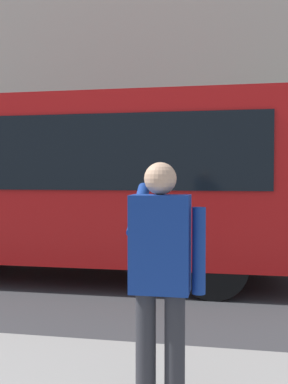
% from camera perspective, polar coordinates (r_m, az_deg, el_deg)
% --- Properties ---
extents(ground_plane, '(60.00, 60.00, 0.00)m').
position_cam_1_polar(ground_plane, '(7.98, 4.13, -10.68)').
color(ground_plane, '#38383A').
extents(building_facade_far, '(28.00, 1.55, 12.00)m').
position_cam_1_polar(building_facade_far, '(15.15, 7.27, 18.25)').
color(building_facade_far, beige).
rests_on(building_facade_far, ground_plane).
extents(red_bus, '(9.05, 2.54, 3.08)m').
position_cam_1_polar(red_bus, '(8.21, -12.54, 1.49)').
color(red_bus, red).
rests_on(red_bus, ground_plane).
extents(pedestrian_photographer, '(0.53, 0.52, 1.70)m').
position_cam_1_polar(pedestrian_photographer, '(3.11, 2.15, -9.39)').
color(pedestrian_photographer, '#2D2D33').
rests_on(pedestrian_photographer, sidewalk_curb).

